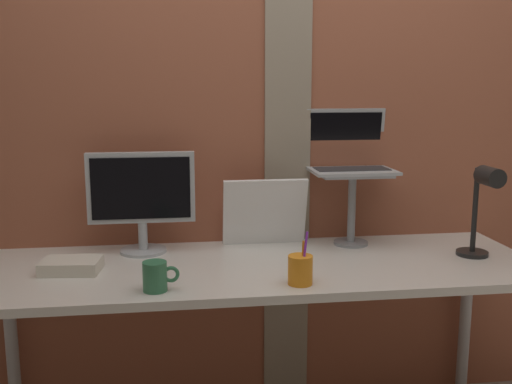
% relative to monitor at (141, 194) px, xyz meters
% --- Properties ---
extents(brick_wall_back, '(3.51, 0.16, 2.61)m').
position_rel_monitor_xyz_m(brick_wall_back, '(0.58, 0.18, 0.34)').
color(brick_wall_back, '#9E563D').
rests_on(brick_wall_back, ground_plane).
extents(desk, '(2.05, 0.67, 0.73)m').
position_rel_monitor_xyz_m(desk, '(0.43, -0.22, -0.30)').
color(desk, silver).
rests_on(desk, ground_plane).
extents(monitor, '(0.41, 0.18, 0.39)m').
position_rel_monitor_xyz_m(monitor, '(0.00, 0.00, 0.00)').
color(monitor, '#ADB2B7').
rests_on(monitor, desk).
extents(laptop_stand, '(0.28, 0.22, 0.30)m').
position_rel_monitor_xyz_m(laptop_stand, '(0.84, 0.00, -0.03)').
color(laptop_stand, gray).
rests_on(laptop_stand, desk).
extents(laptop, '(0.34, 0.26, 0.25)m').
position_rel_monitor_xyz_m(laptop, '(0.84, 0.07, 0.14)').
color(laptop, '#ADB2B7').
rests_on(laptop, laptop_stand).
extents(whiteboard_panel, '(0.34, 0.08, 0.28)m').
position_rel_monitor_xyz_m(whiteboard_panel, '(0.49, 0.04, -0.09)').
color(whiteboard_panel, white).
rests_on(whiteboard_panel, desk).
extents(desk_lamp, '(0.12, 0.20, 0.36)m').
position_rel_monitor_xyz_m(desk_lamp, '(1.26, -0.27, -0.01)').
color(desk_lamp, black).
rests_on(desk_lamp, desk).
extents(pen_cup, '(0.08, 0.08, 0.18)m').
position_rel_monitor_xyz_m(pen_cup, '(0.53, -0.45, -0.18)').
color(pen_cup, orange).
rests_on(pen_cup, desk).
extents(coffee_mug, '(0.12, 0.08, 0.10)m').
position_rel_monitor_xyz_m(coffee_mug, '(0.06, -0.45, -0.18)').
color(coffee_mug, '#33724C').
rests_on(coffee_mug, desk).
extents(paper_clutter_stack, '(0.21, 0.16, 0.04)m').
position_rel_monitor_xyz_m(paper_clutter_stack, '(-0.24, -0.22, -0.21)').
color(paper_clutter_stack, silver).
rests_on(paper_clutter_stack, desk).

